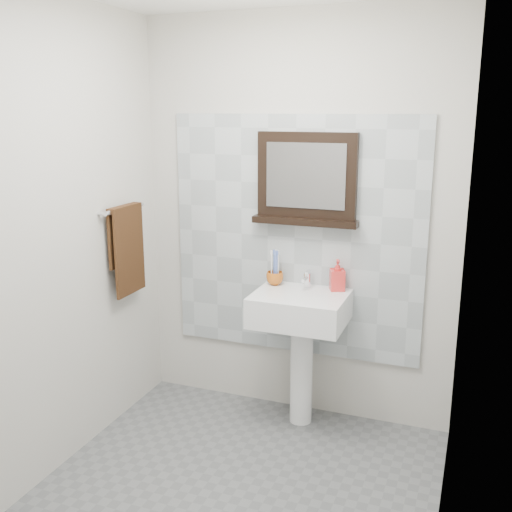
{
  "coord_description": "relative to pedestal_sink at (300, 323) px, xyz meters",
  "views": [
    {
      "loc": [
        1.07,
        -2.4,
        1.93
      ],
      "look_at": [
        -0.06,
        0.55,
        1.15
      ],
      "focal_mm": 42.0,
      "sensor_mm": 36.0,
      "label": 1
    }
  ],
  "objects": [
    {
      "name": "hand_towel",
      "position": [
        -1.05,
        -0.22,
        0.46
      ],
      "size": [
        0.06,
        0.3,
        0.55
      ],
      "color": "black",
      "rests_on": "towel_bar"
    },
    {
      "name": "toothbrushes",
      "position": [
        -0.2,
        0.12,
        0.31
      ],
      "size": [
        0.05,
        0.04,
        0.21
      ],
      "color": "white",
      "rests_on": "toothbrush_cup"
    },
    {
      "name": "toothbrush_cup",
      "position": [
        -0.21,
        0.12,
        0.23
      ],
      "size": [
        0.12,
        0.12,
        0.08
      ],
      "primitive_type": "imported",
      "rotation": [
        0.0,
        0.0,
        -0.16
      ],
      "color": "#BA5915",
      "rests_on": "pedestal_sink"
    },
    {
      "name": "pedestal_sink",
      "position": [
        0.0,
        0.0,
        0.0
      ],
      "size": [
        0.55,
        0.44,
        0.96
      ],
      "color": "white",
      "rests_on": "ground"
    },
    {
      "name": "back_wall",
      "position": [
        -0.11,
        0.23,
        0.57
      ],
      "size": [
        2.0,
        0.01,
        2.5
      ],
      "primitive_type": "cube",
      "color": "#BBB9B2",
      "rests_on": "ground"
    },
    {
      "name": "right_wall",
      "position": [
        0.89,
        -0.87,
        0.57
      ],
      "size": [
        0.01,
        2.2,
        2.5
      ],
      "primitive_type": "cube",
      "color": "#BBB9B2",
      "rests_on": "ground"
    },
    {
      "name": "front_wall",
      "position": [
        -0.11,
        -1.97,
        0.57
      ],
      "size": [
        2.0,
        0.01,
        2.5
      ],
      "primitive_type": "cube",
      "color": "#BBB9B2",
      "rests_on": "ground"
    },
    {
      "name": "left_wall",
      "position": [
        -1.11,
        -0.87,
        0.57
      ],
      "size": [
        0.01,
        2.2,
        2.5
      ],
      "primitive_type": "cube",
      "color": "#BBB9B2",
      "rests_on": "ground"
    },
    {
      "name": "splashback",
      "position": [
        -0.11,
        0.21,
        0.47
      ],
      "size": [
        1.6,
        0.02,
        1.5
      ],
      "primitive_type": "cube",
      "color": "#A5AEB2",
      "rests_on": "back_wall"
    },
    {
      "name": "floor",
      "position": [
        -0.11,
        -0.87,
        -0.68
      ],
      "size": [
        2.0,
        2.2,
        0.01
      ],
      "primitive_type": "cube",
      "color": "slate",
      "rests_on": "ground"
    },
    {
      "name": "towel_bar",
      "position": [
        -1.06,
        -0.22,
        0.67
      ],
      "size": [
        0.07,
        0.4,
        0.03
      ],
      "color": "silver",
      "rests_on": "left_wall"
    },
    {
      "name": "framed_mirror",
      "position": [
        -0.03,
        0.19,
        0.83
      ],
      "size": [
        0.65,
        0.11,
        0.55
      ],
      "color": "black",
      "rests_on": "back_wall"
    },
    {
      "name": "soap_dispenser",
      "position": [
        0.19,
        0.14,
        0.28
      ],
      "size": [
        0.11,
        0.11,
        0.19
      ],
      "primitive_type": "imported",
      "rotation": [
        0.0,
        0.0,
        0.39
      ],
      "color": "red",
      "rests_on": "pedestal_sink"
    }
  ]
}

